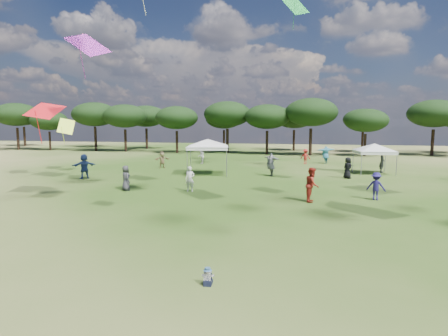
{
  "coord_description": "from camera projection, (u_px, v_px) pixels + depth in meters",
  "views": [
    {
      "loc": [
        2.55,
        -6.96,
        4.31
      ],
      "look_at": [
        -0.26,
        6.0,
        2.71
      ],
      "focal_mm": 30.0,
      "sensor_mm": 36.0,
      "label": 1
    }
  ],
  "objects": [
    {
      "name": "toddler",
      "position": [
        208.0,
        277.0,
        9.97
      ],
      "size": [
        0.34,
        0.37,
        0.49
      ],
      "rotation": [
        0.0,
        0.0,
        0.09
      ],
      "color": "black",
      "rests_on": "ground"
    },
    {
      "name": "festival_crowd",
      "position": [
        272.0,
        164.0,
        30.99
      ],
      "size": [
        29.44,
        21.65,
        1.92
      ],
      "color": "#545359",
      "rests_on": "ground"
    },
    {
      "name": "tent_left",
      "position": [
        208.0,
        140.0,
        31.15
      ],
      "size": [
        6.61,
        6.61,
        3.27
      ],
      "rotation": [
        0.0,
        0.0,
        0.21
      ],
      "color": "gray",
      "rests_on": "ground"
    },
    {
      "name": "tree_line",
      "position": [
        305.0,
        115.0,
        52.65
      ],
      "size": [
        108.78,
        17.63,
        7.77
      ],
      "color": "black",
      "rests_on": "ground"
    },
    {
      "name": "tent_right",
      "position": [
        375.0,
        145.0,
        31.68
      ],
      "size": [
        5.94,
        5.94,
        2.86
      ],
      "rotation": [
        0.0,
        0.0,
        0.12
      ],
      "color": "gray",
      "rests_on": "ground"
    },
    {
      "name": "ground",
      "position": [
        175.0,
        330.0,
        7.81
      ],
      "size": [
        140.0,
        140.0,
        0.0
      ],
      "primitive_type": "plane",
      "color": "#325018",
      "rests_on": "ground"
    }
  ]
}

